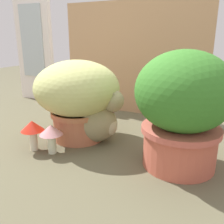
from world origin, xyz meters
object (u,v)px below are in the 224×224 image
at_px(mushroom_ornament_red, 32,128).
at_px(cat, 95,119).
at_px(grass_planter, 77,95).
at_px(mushroom_ornament_pink, 51,133).
at_px(leafy_planter, 183,106).

bearing_deg(mushroom_ornament_red, cat, 44.48).
relative_size(grass_planter, cat, 1.12).
height_order(cat, mushroom_ornament_pink, cat).
bearing_deg(cat, mushroom_ornament_pink, -119.87).
bearing_deg(cat, leafy_planter, -8.07).
distance_m(leafy_planter, mushroom_ornament_red, 0.69).
distance_m(grass_planter, cat, 0.16).
distance_m(grass_planter, leafy_planter, 0.55).
bearing_deg(leafy_planter, mushroom_ornament_red, -166.92).
height_order(cat, mushroom_ornament_red, cat).
xyz_separation_m(grass_planter, mushroom_ornament_red, (-0.11, -0.22, -0.13)).
bearing_deg(mushroom_ornament_red, grass_planter, 62.50).
relative_size(mushroom_ornament_red, mushroom_ornament_pink, 1.06).
relative_size(grass_planter, mushroom_ornament_pink, 3.11).
xyz_separation_m(leafy_planter, mushroom_ornament_pink, (-0.55, -0.14, -0.16)).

